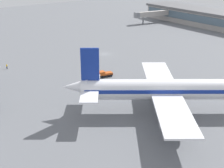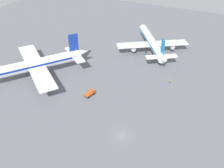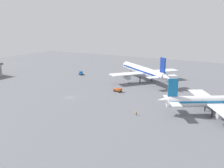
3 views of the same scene
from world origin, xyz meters
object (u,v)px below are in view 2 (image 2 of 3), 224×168
Objects in this scene: pushback_tractor at (90,93)px; airplane_at_gate at (32,65)px; airplane_taxiing at (152,42)px; ground_crew_worker at (170,81)px.

airplane_at_gate is at bearing 102.92° from pushback_tractor.
airplane_at_gate is 9.64× the size of pushback_tractor.
airplane_taxiing is at bearing 3.49° from pushback_tractor.
ground_crew_worker is (26.59, 22.52, -0.12)m from pushback_tractor.
airplane_at_gate is 29.83m from pushback_tractor.
airplane_at_gate reaches higher than airplane_taxiing.
pushback_tractor is at bearing -164.08° from ground_crew_worker.
ground_crew_worker is (55.98, 21.44, -5.12)m from airplane_at_gate.
airplane_taxiing reaches higher than pushback_tractor.
airplane_taxiing is (39.24, 47.12, -0.83)m from airplane_at_gate.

